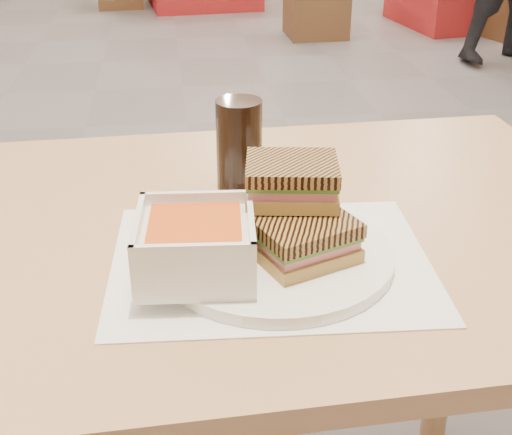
{
  "coord_description": "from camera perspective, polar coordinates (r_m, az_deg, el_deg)",
  "views": [
    {
      "loc": [
        -0.08,
        -2.67,
        1.17
      ],
      "look_at": [
        0.01,
        -2.0,
        0.82
      ],
      "focal_mm": 48.07,
      "sensor_mm": 36.0,
      "label": 1
    }
  ],
  "objects": [
    {
      "name": "main_table",
      "position": [
        0.95,
        -5.37,
        -6.79
      ],
      "size": [
        1.22,
        0.74,
        0.75
      ],
      "color": "#AB7A51",
      "rests_on": "ground"
    },
    {
      "name": "tray_liner",
      "position": [
        0.81,
        1.23,
        -3.64
      ],
      "size": [
        0.39,
        0.31,
        0.0
      ],
      "color": "white",
      "rests_on": "main_table"
    },
    {
      "name": "plate",
      "position": [
        0.81,
        1.62,
        -3.07
      ],
      "size": [
        0.28,
        0.28,
        0.01
      ],
      "color": "white",
      "rests_on": "tray_liner"
    },
    {
      "name": "soup_bowl",
      "position": [
        0.75,
        -5.04,
        -2.46
      ],
      "size": [
        0.14,
        0.14,
        0.07
      ],
      "color": "white",
      "rests_on": "plate"
    },
    {
      "name": "panini_lower",
      "position": [
        0.78,
        4.03,
        -1.76
      ],
      "size": [
        0.13,
        0.12,
        0.05
      ],
      "color": "#B48D42",
      "rests_on": "plate"
    },
    {
      "name": "panini_upper",
      "position": [
        0.8,
        2.99,
        3.11
      ],
      "size": [
        0.12,
        0.1,
        0.05
      ],
      "color": "#B48D42",
      "rests_on": "panini_lower"
    },
    {
      "name": "cola_glass",
      "position": [
        0.96,
        -1.4,
        5.8
      ],
      "size": [
        0.06,
        0.06,
        0.14
      ],
      "color": "black",
      "rests_on": "main_table"
    },
    {
      "name": "bg_chair_1l",
      "position": [
        5.31,
        5.04,
        17.35
      ],
      "size": [
        0.43,
        0.43,
        0.48
      ],
      "color": "brown",
      "rests_on": "ground"
    },
    {
      "name": "bg_chair_1r",
      "position": [
        5.61,
        20.48,
        16.05
      ],
      "size": [
        0.46,
        0.46,
        0.42
      ],
      "color": "brown",
      "rests_on": "ground"
    }
  ]
}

